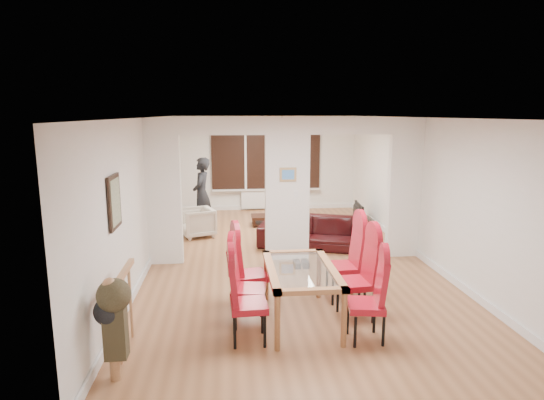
{
  "coord_description": "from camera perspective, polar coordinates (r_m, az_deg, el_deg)",
  "views": [
    {
      "loc": [
        -1.08,
        -8.06,
        2.68
      ],
      "look_at": [
        -0.22,
        0.6,
        1.01
      ],
      "focal_mm": 30.0,
      "sensor_mm": 36.0,
      "label": 1
    }
  ],
  "objects": [
    {
      "name": "floor",
      "position": [
        8.56,
        1.86,
        -7.38
      ],
      "size": [
        5.0,
        9.0,
        0.01
      ],
      "primitive_type": "cube",
      "color": "#97623D",
      "rests_on": "ground"
    },
    {
      "name": "room_walls",
      "position": [
        8.24,
        1.92,
        1.23
      ],
      "size": [
        5.0,
        9.0,
        2.6
      ],
      "primitive_type": null,
      "color": "silver",
      "rests_on": "floor"
    },
    {
      "name": "divider_wall",
      "position": [
        8.24,
        1.92,
        1.23
      ],
      "size": [
        5.0,
        0.18,
        2.6
      ],
      "primitive_type": "cube",
      "color": "white",
      "rests_on": "floor"
    },
    {
      "name": "bay_window_blinds",
      "position": [
        12.6,
        -0.74,
        5.49
      ],
      "size": [
        3.0,
        0.08,
        1.8
      ],
      "primitive_type": "cube",
      "color": "black",
      "rests_on": "room_walls"
    },
    {
      "name": "radiator",
      "position": [
        12.73,
        -0.71,
        0.09
      ],
      "size": [
        1.4,
        0.08,
        0.5
      ],
      "primitive_type": "cube",
      "color": "white",
      "rests_on": "floor"
    },
    {
      "name": "pendant_light",
      "position": [
        11.45,
        1.26,
        8.21
      ],
      "size": [
        0.36,
        0.36,
        0.36
      ],
      "primitive_type": "sphere",
      "color": "orange",
      "rests_on": "room_walls"
    },
    {
      "name": "stair_newel",
      "position": [
        5.43,
        -18.13,
        -12.77
      ],
      "size": [
        0.4,
        1.2,
        1.1
      ],
      "primitive_type": null,
      "color": "#A7754C",
      "rests_on": "floor"
    },
    {
      "name": "wall_poster",
      "position": [
        5.92,
        -19.17,
        -0.22
      ],
      "size": [
        0.04,
        0.52,
        0.67
      ],
      "primitive_type": "cube",
      "color": "gray",
      "rests_on": "room_walls"
    },
    {
      "name": "pillar_photo",
      "position": [
        8.1,
        2.02,
        3.21
      ],
      "size": [
        0.3,
        0.03,
        0.25
      ],
      "primitive_type": "cube",
      "color": "#4C8CD8",
      "rests_on": "divider_wall"
    },
    {
      "name": "dining_table",
      "position": [
        6.03,
        3.63,
        -11.7
      ],
      "size": [
        0.87,
        1.55,
        0.73
      ],
      "primitive_type": null,
      "color": "#925C36",
      "rests_on": "floor"
    },
    {
      "name": "dining_chair_la",
      "position": [
        5.46,
        -2.92,
        -12.28
      ],
      "size": [
        0.44,
        0.44,
        1.06
      ],
      "primitive_type": null,
      "rotation": [
        0.0,
        0.0,
        0.04
      ],
      "color": "maroon",
      "rests_on": "floor"
    },
    {
      "name": "dining_chair_lb",
      "position": [
        5.88,
        -2.97,
        -10.49
      ],
      "size": [
        0.48,
        0.48,
        1.07
      ],
      "primitive_type": null,
      "rotation": [
        0.0,
        0.0,
        -0.14
      ],
      "color": "maroon",
      "rests_on": "floor"
    },
    {
      "name": "dining_chair_lc",
      "position": [
        6.37,
        -2.68,
        -8.73
      ],
      "size": [
        0.51,
        0.51,
        1.09
      ],
      "primitive_type": null,
      "rotation": [
        0.0,
        0.0,
        0.19
      ],
      "color": "maroon",
      "rests_on": "floor"
    },
    {
      "name": "dining_chair_ra",
      "position": [
        5.59,
        11.73,
        -12.06
      ],
      "size": [
        0.48,
        0.48,
        1.04
      ],
      "primitive_type": null,
      "rotation": [
        0.0,
        0.0,
        -0.17
      ],
      "color": "maroon",
      "rests_on": "floor"
    },
    {
      "name": "dining_chair_rb",
      "position": [
        6.13,
        10.5,
        -9.44
      ],
      "size": [
        0.49,
        0.49,
        1.13
      ],
      "primitive_type": null,
      "rotation": [
        0.0,
        0.0,
        0.08
      ],
      "color": "maroon",
      "rests_on": "floor"
    },
    {
      "name": "dining_chair_rc",
      "position": [
        6.67,
        8.96,
        -7.59
      ],
      "size": [
        0.49,
        0.49,
        1.16
      ],
      "primitive_type": null,
      "rotation": [
        0.0,
        0.0,
        0.06
      ],
      "color": "maroon",
      "rests_on": "floor"
    },
    {
      "name": "sofa",
      "position": [
        9.26,
        5.0,
        -4.0
      ],
      "size": [
        2.27,
        1.42,
        0.62
      ],
      "primitive_type": "imported",
      "rotation": [
        0.0,
        0.0,
        -0.3
      ],
      "color": "black",
      "rests_on": "floor"
    },
    {
      "name": "armchair",
      "position": [
        10.12,
        -9.38,
        -2.78
      ],
      "size": [
        0.87,
        0.89,
        0.63
      ],
      "primitive_type": "imported",
      "rotation": [
        0.0,
        0.0,
        -1.22
      ],
      "color": "#C0B3A2",
      "rests_on": "floor"
    },
    {
      "name": "person",
      "position": [
        10.62,
        -8.8,
        0.77
      ],
      "size": [
        0.67,
        0.5,
        1.68
      ],
      "primitive_type": "imported",
      "rotation": [
        0.0,
        0.0,
        -1.75
      ],
      "color": "black",
      "rests_on": "floor"
    },
    {
      "name": "television",
      "position": [
        11.23,
        10.38,
        -1.74
      ],
      "size": [
        0.92,
        0.2,
        0.52
      ],
      "primitive_type": "imported",
      "rotation": [
        0.0,
        0.0,
        1.48
      ],
      "color": "black",
      "rests_on": "floor"
    },
    {
      "name": "coffee_table",
      "position": [
        11.03,
        0.2,
        -2.54
      ],
      "size": [
        1.17,
        0.8,
        0.25
      ],
      "primitive_type": null,
      "rotation": [
        0.0,
        0.0,
        0.27
      ],
      "color": "black",
      "rests_on": "floor"
    },
    {
      "name": "bottle",
      "position": [
        10.89,
        1.3,
        -1.31
      ],
      "size": [
        0.07,
        0.07,
        0.27
      ],
      "primitive_type": "cylinder",
      "color": "#143F19",
      "rests_on": "coffee_table"
    },
    {
      "name": "bowl",
      "position": [
        10.89,
        -0.31,
        -1.9
      ],
      "size": [
        0.22,
        0.22,
        0.05
      ],
      "primitive_type": "imported",
      "color": "black",
      "rests_on": "coffee_table"
    },
    {
      "name": "shoes",
      "position": [
        8.1,
        3.66,
        -8.07
      ],
      "size": [
        0.26,
        0.28,
        0.11
      ],
      "primitive_type": null,
      "color": "black",
      "rests_on": "floor"
    }
  ]
}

